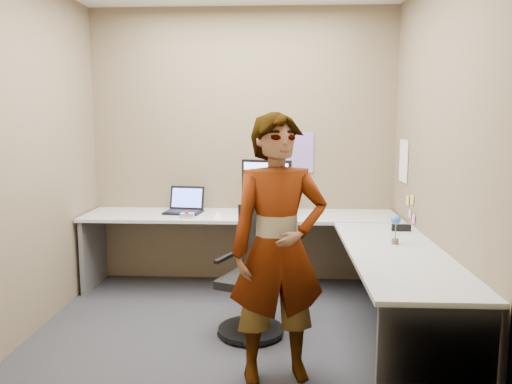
# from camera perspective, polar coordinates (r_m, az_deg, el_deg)

# --- Properties ---
(ground) EXTENTS (3.00, 3.00, 0.00)m
(ground) POSITION_cam_1_polar(r_m,az_deg,el_deg) (4.02, -2.91, -15.48)
(ground) COLOR #27272C
(ground) RESTS_ON ground
(wall_back) EXTENTS (3.00, 0.00, 3.00)m
(wall_back) POSITION_cam_1_polar(r_m,az_deg,el_deg) (4.99, -1.52, 5.16)
(wall_back) COLOR #736147
(wall_back) RESTS_ON ground
(wall_right) EXTENTS (0.00, 2.70, 2.70)m
(wall_right) POSITION_cam_1_polar(r_m,az_deg,el_deg) (3.84, 19.85, 3.76)
(wall_right) COLOR #736147
(wall_right) RESTS_ON ground
(wall_left) EXTENTS (0.00, 2.70, 2.70)m
(wall_left) POSITION_cam_1_polar(r_m,az_deg,el_deg) (4.13, -24.31, 3.80)
(wall_left) COLOR #736147
(wall_left) RESTS_ON ground
(desk) EXTENTS (2.98, 2.58, 0.73)m
(desk) POSITION_cam_1_polar(r_m,az_deg,el_deg) (4.18, 3.57, -6.03)
(desk) COLOR #A8A8A8
(desk) RESTS_ON ground
(paper_ream) EXTENTS (0.35, 0.30, 0.06)m
(paper_ream) POSITION_cam_1_polar(r_m,az_deg,el_deg) (4.69, 1.18, -2.29)
(paper_ream) COLOR #B41812
(paper_ream) RESTS_ON desk
(monitor) EXTENTS (0.47, 0.21, 0.46)m
(monitor) POSITION_cam_1_polar(r_m,az_deg,el_deg) (4.66, 1.19, 1.39)
(monitor) COLOR black
(monitor) RESTS_ON paper_ream
(laptop) EXTENTS (0.38, 0.33, 0.24)m
(laptop) POSITION_cam_1_polar(r_m,az_deg,el_deg) (4.87, -8.13, -1.59)
(laptop) COLOR black
(laptop) RESTS_ON desk
(trackball_mouse) EXTENTS (0.12, 0.08, 0.07)m
(trackball_mouse) POSITION_cam_1_polar(r_m,az_deg,el_deg) (4.60, -7.87, -2.65)
(trackball_mouse) COLOR #B7B7BC
(trackball_mouse) RESTS_ON desk
(origami) EXTENTS (0.10, 0.10, 0.06)m
(origami) POSITION_cam_1_polar(r_m,az_deg,el_deg) (4.56, -4.41, -2.61)
(origami) COLOR white
(origami) RESTS_ON desk
(stapler) EXTENTS (0.15, 0.04, 0.05)m
(stapler) POSITION_cam_1_polar(r_m,az_deg,el_deg) (4.19, 16.26, -3.93)
(stapler) COLOR black
(stapler) RESTS_ON desk
(flower) EXTENTS (0.07, 0.07, 0.22)m
(flower) POSITION_cam_1_polar(r_m,az_deg,el_deg) (3.72, 15.68, -3.61)
(flower) COLOR brown
(flower) RESTS_ON desk
(calendar_purple) EXTENTS (0.30, 0.01, 0.40)m
(calendar_purple) POSITION_cam_1_polar(r_m,az_deg,el_deg) (4.96, 4.83, 4.55)
(calendar_purple) COLOR #846BB7
(calendar_purple) RESTS_ON wall_back
(calendar_white) EXTENTS (0.01, 0.28, 0.38)m
(calendar_white) POSITION_cam_1_polar(r_m,az_deg,el_deg) (4.71, 16.51, 3.43)
(calendar_white) COLOR white
(calendar_white) RESTS_ON wall_right
(sticky_note_a) EXTENTS (0.01, 0.07, 0.07)m
(sticky_note_a) POSITION_cam_1_polar(r_m,az_deg,el_deg) (4.41, 17.41, -0.85)
(sticky_note_a) COLOR #F2E059
(sticky_note_a) RESTS_ON wall_right
(sticky_note_b) EXTENTS (0.01, 0.07, 0.07)m
(sticky_note_b) POSITION_cam_1_polar(r_m,az_deg,el_deg) (4.48, 17.18, -2.39)
(sticky_note_b) COLOR pink
(sticky_note_b) RESTS_ON wall_right
(sticky_note_c) EXTENTS (0.01, 0.07, 0.07)m
(sticky_note_c) POSITION_cam_1_polar(r_m,az_deg,el_deg) (4.37, 17.56, -2.94)
(sticky_note_c) COLOR pink
(sticky_note_c) RESTS_ON wall_right
(sticky_note_d) EXTENTS (0.01, 0.07, 0.07)m
(sticky_note_d) POSITION_cam_1_polar(r_m,az_deg,el_deg) (4.56, 16.93, -0.92)
(sticky_note_d) COLOR #F2E059
(sticky_note_d) RESTS_ON wall_right
(office_chair) EXTENTS (0.55, 0.55, 0.94)m
(office_chair) POSITION_cam_1_polar(r_m,az_deg,el_deg) (3.85, -0.21, -10.40)
(office_chair) COLOR black
(office_chair) RESTS_ON ground
(person) EXTENTS (0.68, 0.52, 1.67)m
(person) POSITION_cam_1_polar(r_m,az_deg,el_deg) (3.08, 2.57, -6.53)
(person) COLOR #999399
(person) RESTS_ON ground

